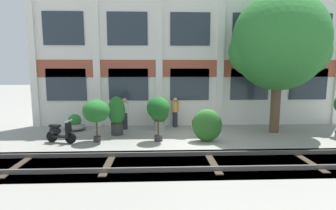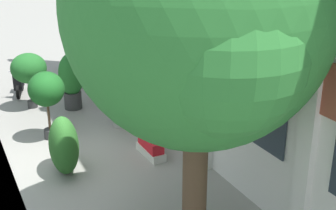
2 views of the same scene
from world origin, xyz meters
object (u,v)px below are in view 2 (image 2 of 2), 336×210
at_px(potted_plant_stone_basin, 121,98).
at_px(scooter_near_curb, 19,82).
at_px(resident_watching_tracks, 107,80).
at_px(potted_plant_wide_bowl, 84,76).
at_px(potted_plant_ribbed_drum, 71,78).
at_px(potted_plant_terracotta_small, 46,91).
at_px(broadleaf_tree, 199,14).
at_px(resident_by_doorway, 153,104).
at_px(potted_plant_tall_urn, 29,69).
at_px(topiary_hedge, 64,145).
at_px(potted_plant_square_trough, 151,147).

bearing_deg(potted_plant_stone_basin, scooter_near_curb, -152.40).
relative_size(scooter_near_curb, resident_watching_tracks, 0.83).
relative_size(potted_plant_wide_bowl, potted_plant_ribbed_drum, 0.61).
xyz_separation_m(potted_plant_terracotta_small, potted_plant_wide_bowl, (-4.23, 2.23, -1.10)).
distance_m(potted_plant_terracotta_small, potted_plant_wide_bowl, 4.91).
distance_m(broadleaf_tree, potted_plant_ribbed_drum, 8.29).
xyz_separation_m(resident_by_doorway, resident_watching_tracks, (-2.61, -0.46, 0.02)).
distance_m(broadleaf_tree, resident_by_doorway, 6.03).
distance_m(potted_plant_tall_urn, topiary_hedge, 4.73).
xyz_separation_m(potted_plant_wide_bowl, potted_plant_stone_basin, (4.29, -0.13, 0.55)).
distance_m(potted_plant_terracotta_small, resident_by_doorway, 2.95).
bearing_deg(potted_plant_ribbed_drum, resident_by_doorway, 28.67).
height_order(potted_plant_terracotta_small, potted_plant_tall_urn, potted_plant_terracotta_small).
bearing_deg(potted_plant_stone_basin, resident_watching_tracks, 174.09).
height_order(potted_plant_ribbed_drum, scooter_near_curb, potted_plant_ribbed_drum).
xyz_separation_m(potted_plant_square_trough, resident_watching_tracks, (-3.91, 0.22, 0.64)).
xyz_separation_m(scooter_near_curb, resident_by_doorway, (5.05, 2.84, 0.41)).
xyz_separation_m(potted_plant_square_trough, potted_plant_ribbed_drum, (-4.16, -0.88, 0.81)).
xyz_separation_m(broadleaf_tree, potted_plant_tall_urn, (-8.31, -1.36, -2.94)).
xyz_separation_m(scooter_near_curb, topiary_hedge, (6.22, -0.02, 0.26)).
relative_size(scooter_near_curb, resident_by_doorway, 0.85).
height_order(potted_plant_terracotta_small, potted_plant_wide_bowl, potted_plant_terracotta_small).
relative_size(potted_plant_ribbed_drum, potted_plant_tall_urn, 1.01).
bearing_deg(resident_by_doorway, potted_plant_terracotta_small, 21.83).
bearing_deg(scooter_near_curb, potted_plant_tall_urn, 21.12).
distance_m(potted_plant_ribbed_drum, potted_plant_stone_basin, 2.21).
xyz_separation_m(potted_plant_square_trough, potted_plant_tall_urn, (-4.83, -2.05, 1.07)).
distance_m(potted_plant_square_trough, resident_watching_tracks, 3.97).
xyz_separation_m(potted_plant_tall_urn, resident_by_doorway, (3.52, 2.73, -0.46)).
height_order(potted_plant_stone_basin, resident_watching_tracks, resident_watching_tracks).
xyz_separation_m(potted_plant_wide_bowl, potted_plant_tall_urn, (1.62, -2.21, 1.01)).
xyz_separation_m(potted_plant_terracotta_small, potted_plant_square_trough, (2.21, 2.07, -1.17)).
distance_m(potted_plant_wide_bowl, resident_by_doorway, 5.19).
bearing_deg(scooter_near_curb, potted_plant_square_trough, 35.60).
height_order(potted_plant_wide_bowl, scooter_near_curb, scooter_near_curb).
height_order(potted_plant_stone_basin, resident_by_doorway, resident_by_doorway).
xyz_separation_m(scooter_near_curb, resident_watching_tracks, (2.44, 2.38, 0.43)).
relative_size(potted_plant_square_trough, potted_plant_ribbed_drum, 0.58).
height_order(potted_plant_tall_urn, resident_watching_tracks, potted_plant_tall_urn).
height_order(potted_plant_ribbed_drum, potted_plant_stone_basin, potted_plant_ribbed_drum).
xyz_separation_m(potted_plant_tall_urn, resident_watching_tracks, (0.91, 2.27, -0.44)).
bearing_deg(scooter_near_curb, topiary_hedge, 16.57).
bearing_deg(resident_watching_tracks, scooter_near_curb, -59.21).
xyz_separation_m(broadleaf_tree, potted_plant_wide_bowl, (-9.92, 0.85, -3.95)).
relative_size(potted_plant_ribbed_drum, scooter_near_curb, 1.35).
relative_size(potted_plant_ribbed_drum, potted_plant_stone_basin, 1.22).
relative_size(resident_by_doorway, topiary_hedge, 1.13).
bearing_deg(resident_watching_tracks, resident_by_doorway, 86.55).
bearing_deg(resident_by_doorway, potted_plant_stone_basin, -12.53).
xyz_separation_m(potted_plant_terracotta_small, potted_plant_ribbed_drum, (-1.94, 1.19, -0.36)).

